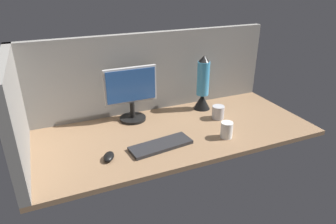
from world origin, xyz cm
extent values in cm
cube|color=#8C6B4C|center=(0.00, 0.00, -1.50)|extent=(180.00, 80.00, 3.00)
cube|color=gray|center=(0.00, 37.50, 27.99)|extent=(180.00, 5.00, 55.98)
cube|color=gray|center=(-87.50, 0.00, 27.99)|extent=(5.00, 80.00, 55.98)
cylinder|color=black|center=(-19.03, 24.50, 0.90)|extent=(18.00, 18.00, 1.80)
cylinder|color=black|center=(-19.03, 24.50, 7.30)|extent=(3.20, 3.20, 11.00)
cube|color=#B7B7B7|center=(-19.03, 25.50, 24.88)|extent=(35.66, 2.40, 24.15)
cube|color=#264C8C|center=(-19.03, 24.10, 24.88)|extent=(33.26, 0.60, 21.75)
cube|color=#262628|center=(-14.64, -16.58, 1.00)|extent=(38.31, 17.40, 2.00)
ellipsoid|color=black|center=(-45.55, -17.57, 1.70)|extent=(9.08, 11.06, 3.40)
cylinder|color=white|center=(26.53, -22.01, 5.09)|extent=(7.37, 7.37, 10.17)
cylinder|color=#B2B2B7|center=(36.14, 3.23, 4.54)|extent=(8.38, 8.38, 9.08)
cone|color=black|center=(33.98, 22.44, 5.59)|extent=(12.30, 12.30, 11.18)
cylinder|color=#3F99CC|center=(33.98, 22.44, 23.47)|extent=(8.94, 8.94, 24.59)
cone|color=black|center=(33.98, 22.44, 38.01)|extent=(8.05, 8.05, 4.47)
camera|label=1|loc=(-70.54, -157.86, 92.63)|focal=32.37mm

